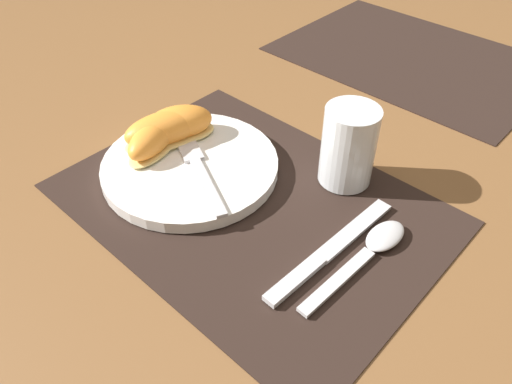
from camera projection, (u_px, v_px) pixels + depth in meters
name	position (u px, v px, depth m)	size (l,w,h in m)	color
ground_plane	(250.00, 204.00, 0.62)	(3.00, 3.00, 0.00)	brown
placemat	(250.00, 203.00, 0.62)	(0.46, 0.33, 0.00)	black
placemat_far	(411.00, 56.00, 0.92)	(0.46, 0.33, 0.00)	black
plate	(190.00, 166.00, 0.66)	(0.23, 0.23, 0.02)	white
juice_glass	(348.00, 150.00, 0.62)	(0.07, 0.07, 0.10)	silver
knife	(329.00, 251.00, 0.55)	(0.03, 0.21, 0.01)	silver
spoon	(373.00, 247.00, 0.56)	(0.04, 0.18, 0.01)	silver
fork	(196.00, 164.00, 0.65)	(0.17, 0.10, 0.00)	silver
citrus_wedge_0	(180.00, 124.00, 0.69)	(0.09, 0.11, 0.04)	#F4DB84
citrus_wedge_1	(167.00, 129.00, 0.68)	(0.09, 0.13, 0.04)	#F4DB84
citrus_wedge_2	(154.00, 138.00, 0.66)	(0.08, 0.12, 0.04)	#F4DB84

